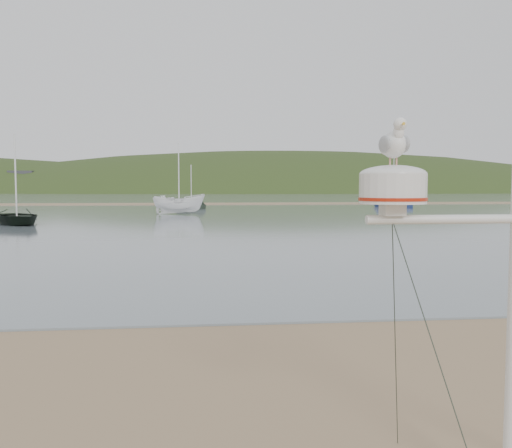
{
  "coord_description": "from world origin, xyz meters",
  "views": [
    {
      "loc": [
        0.92,
        -5.57,
        2.5
      ],
      "look_at": [
        1.61,
        1.0,
        2.04
      ],
      "focal_mm": 38.0,
      "sensor_mm": 36.0,
      "label": 1
    }
  ],
  "objects": [
    {
      "name": "ground",
      "position": [
        0.0,
        0.0,
        0.0
      ],
      "size": [
        560.0,
        560.0,
        0.0
      ],
      "primitive_type": "plane",
      "color": "#84694C",
      "rests_on": "ground"
    },
    {
      "name": "water",
      "position": [
        0.0,
        132.0,
        0.02
      ],
      "size": [
        560.0,
        256.0,
        0.04
      ],
      "primitive_type": "cube",
      "color": "slate",
      "rests_on": "ground"
    },
    {
      "name": "sandbar",
      "position": [
        0.0,
        70.0,
        0.07
      ],
      "size": [
        560.0,
        7.0,
        0.07
      ],
      "primitive_type": "cube",
      "color": "#84694C",
      "rests_on": "water"
    },
    {
      "name": "hill_ridge",
      "position": [
        18.52,
        235.0,
        -19.7
      ],
      "size": [
        620.0,
        180.0,
        80.0
      ],
      "color": "#233415",
      "rests_on": "ground"
    },
    {
      "name": "far_cottages",
      "position": [
        3.0,
        196.0,
        4.0
      ],
      "size": [
        294.4,
        6.3,
        8.0
      ],
      "color": "silver",
      "rests_on": "ground"
    },
    {
      "name": "mast_rig",
      "position": [
        3.26,
        -1.74,
        1.15
      ],
      "size": [
        2.11,
        2.26,
        4.77
      ],
      "color": "silver",
      "rests_on": "ground"
    },
    {
      "name": "boat_dark",
      "position": [
        -10.77,
        30.54,
        2.51
      ],
      "size": [
        3.51,
        2.82,
        4.95
      ],
      "primitive_type": "imported",
      "rotation": [
        0.0,
        0.0,
        0.59
      ],
      "color": "black",
      "rests_on": "water"
    },
    {
      "name": "boat_white",
      "position": [
        -0.88,
        42.85,
        2.34
      ],
      "size": [
        1.84,
        1.8,
        4.59
      ],
      "primitive_type": "imported",
      "rotation": [
        0.0,
        0.0,
        1.61
      ],
      "color": "white",
      "rests_on": "water"
    },
    {
      "name": "sailboat_blue_far",
      "position": [
        22.59,
        56.13,
        0.3
      ],
      "size": [
        3.21,
        6.97,
        6.74
      ],
      "color": "#15234C",
      "rests_on": "ground"
    },
    {
      "name": "sailboat_dark_mid",
      "position": [
        0.66,
        53.19,
        0.3
      ],
      "size": [
        3.69,
        4.94,
        5.09
      ],
      "color": "black",
      "rests_on": "ground"
    }
  ]
}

